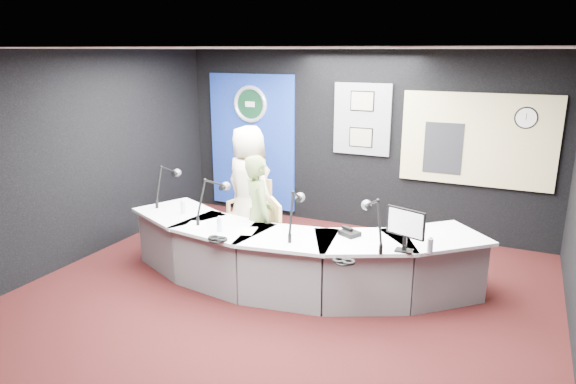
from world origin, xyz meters
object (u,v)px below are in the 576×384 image
at_px(armchair_left, 249,214).
at_px(person_woman, 258,216).
at_px(broadcast_desk, 290,256).
at_px(person_man, 249,186).
at_px(armchair_right, 259,236).

xyz_separation_m(armchair_left, person_woman, (0.65, -0.92, 0.34)).
height_order(broadcast_desk, person_man, person_man).
height_order(person_man, person_woman, person_man).
bearing_deg(person_woman, armchair_right, -0.00).
relative_size(broadcast_desk, person_woman, 2.89).
distance_m(armchair_right, person_woman, 0.26).
bearing_deg(broadcast_desk, person_woman, 167.27).
height_order(armchair_right, person_man, person_man).
distance_m(person_man, person_woman, 1.13).
distance_m(broadcast_desk, person_man, 1.62).
distance_m(armchair_left, person_woman, 1.17).
height_order(broadcast_desk, person_woman, person_woman).
bearing_deg(armchair_right, armchair_left, 174.67).
relative_size(broadcast_desk, armchair_right, 4.37).
xyz_separation_m(armchair_right, person_woman, (0.00, 0.00, 0.26)).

